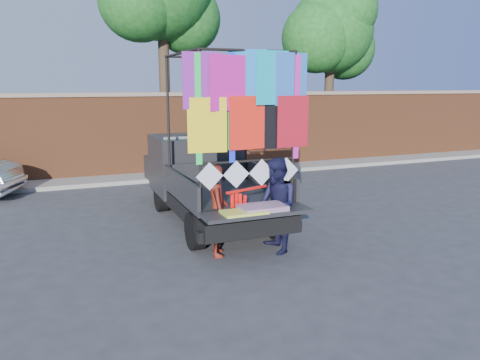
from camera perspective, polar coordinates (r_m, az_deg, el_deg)
name	(u,v)px	position (r m, az deg, el deg)	size (l,w,h in m)	color
ground	(216,242)	(8.68, -2.95, -7.61)	(90.00, 90.00, 0.00)	#38383A
brick_wall	(143,134)	(15.08, -11.69, 5.54)	(30.00, 0.45, 2.61)	brown
curb	(149,177)	(14.58, -11.00, 0.33)	(30.00, 1.20, 0.12)	gray
tree_right	(333,33)	(18.95, 11.23, 17.13)	(4.20, 3.30, 6.62)	#38281C
pickup_truck	(202,176)	(10.33, -4.65, 0.44)	(2.15, 5.40, 3.40)	black
woman	(217,210)	(7.86, -2.82, -3.72)	(0.57, 0.37, 1.55)	maroon
man	(276,206)	(7.99, 4.44, -3.15)	(0.80, 0.62, 1.65)	#151636
streamer_bundle	(242,200)	(7.83, 0.23, -2.47)	(0.84, 0.32, 0.60)	#FF140D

